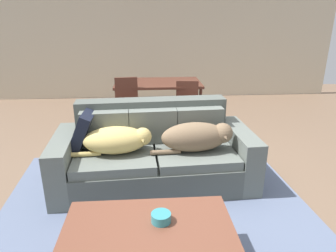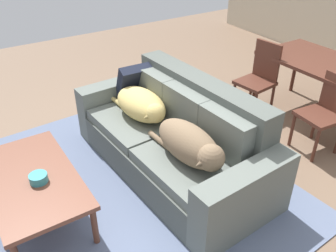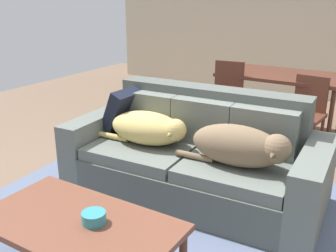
% 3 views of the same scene
% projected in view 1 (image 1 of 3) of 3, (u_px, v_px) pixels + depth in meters
% --- Properties ---
extents(ground_plane, '(10.00, 10.00, 0.00)m').
position_uv_depth(ground_plane, '(178.00, 180.00, 3.63)').
color(ground_plane, brown).
extents(back_partition, '(8.00, 0.12, 2.70)m').
position_uv_depth(back_partition, '(161.00, 38.00, 6.91)').
color(back_partition, beige).
rests_on(back_partition, ground).
extents(area_rug, '(3.25, 3.15, 0.01)m').
position_uv_depth(area_rug, '(157.00, 217.00, 2.95)').
color(area_rug, slate).
rests_on(area_rug, ground).
extents(couch, '(2.26, 1.10, 0.91)m').
position_uv_depth(couch, '(154.00, 154.00, 3.52)').
color(couch, '#4E544F').
rests_on(couch, ground).
extents(dog_on_left_cushion, '(0.85, 0.42, 0.28)m').
position_uv_depth(dog_on_left_cushion, '(118.00, 140.00, 3.27)').
color(dog_on_left_cushion, tan).
rests_on(dog_on_left_cushion, couch).
extents(dog_on_right_cushion, '(0.90, 0.36, 0.32)m').
position_uv_depth(dog_on_right_cushion, '(198.00, 137.00, 3.30)').
color(dog_on_right_cushion, '#786047').
rests_on(dog_on_right_cushion, couch).
extents(throw_pillow_by_left_arm, '(0.30, 0.45, 0.45)m').
position_uv_depth(throw_pillow_by_left_arm, '(83.00, 131.00, 3.38)').
color(throw_pillow_by_left_arm, black).
rests_on(throw_pillow_by_left_arm, couch).
extents(coffee_table, '(1.24, 0.68, 0.42)m').
position_uv_depth(coffee_table, '(148.00, 230.00, 2.21)').
color(coffee_table, brown).
rests_on(coffee_table, ground).
extents(bowl_on_coffee_table, '(0.15, 0.15, 0.07)m').
position_uv_depth(bowl_on_coffee_table, '(161.00, 218.00, 2.23)').
color(bowl_on_coffee_table, teal).
rests_on(bowl_on_coffee_table, coffee_table).
extents(dining_table, '(1.48, 0.86, 0.75)m').
position_uv_depth(dining_table, '(158.00, 86.00, 5.31)').
color(dining_table, '#522A1F').
rests_on(dining_table, ground).
extents(dining_chair_near_left, '(0.44, 0.44, 0.92)m').
position_uv_depth(dining_chair_near_left, '(127.00, 104.00, 4.85)').
color(dining_chair_near_left, '#522A1F').
rests_on(dining_chair_near_left, ground).
extents(dining_chair_near_right, '(0.44, 0.44, 0.85)m').
position_uv_depth(dining_chair_near_right, '(187.00, 105.00, 4.93)').
color(dining_chair_near_right, '#522A1F').
rests_on(dining_chair_near_right, ground).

